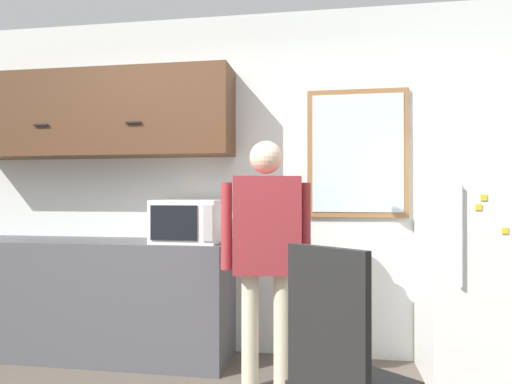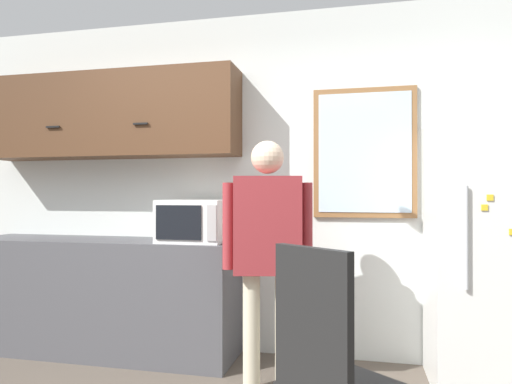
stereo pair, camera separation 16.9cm
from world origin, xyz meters
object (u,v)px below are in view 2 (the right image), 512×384
object	(u,v)px
refrigerator	(486,255)
chair	(329,366)
person	(267,239)
microwave	(194,221)

from	to	relation	value
refrigerator	chair	world-z (taller)	refrigerator
person	refrigerator	xyz separation A→B (m)	(1.38, 0.34, -0.10)
microwave	refrigerator	distance (m)	2.02
person	refrigerator	distance (m)	1.42
person	refrigerator	bearing A→B (deg)	2.14
microwave	chair	bearing A→B (deg)	-51.52
microwave	refrigerator	bearing A→B (deg)	-0.57
microwave	person	size ratio (longest dim) A/B	0.30
microwave	chair	size ratio (longest dim) A/B	0.46
person	chair	bearing A→B (deg)	-77.67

